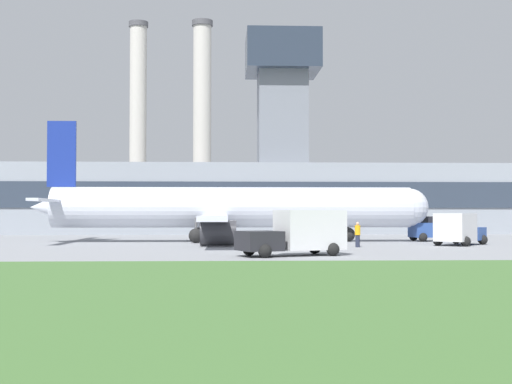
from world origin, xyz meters
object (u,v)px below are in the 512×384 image
Objects in this scene: airplane at (227,209)px; ground_crew_person at (358,234)px; pushback_tug at (431,230)px; baggage_truck at (459,230)px; fuel_truck at (298,233)px.

ground_crew_person is at bearing -46.59° from airplane.
baggage_truck is (-0.20, -7.24, 0.21)m from pushback_tug.
airplane is 12.55m from ground_crew_person.
baggage_truck is 0.85× the size of fuel_truck.
pushback_tug is 2.05× the size of ground_crew_person.
airplane reaches higher than baggage_truck.
airplane is 17.47m from baggage_truck.
airplane reaches higher than pushback_tug.
airplane reaches higher than ground_crew_person.
fuel_truck is at bearing -118.47° from ground_crew_person.
pushback_tug is 12.30m from ground_crew_person.
ground_crew_person is at bearing -128.92° from pushback_tug.
airplane is 9.12× the size of pushback_tug.
airplane is 18.68× the size of ground_crew_person.
baggage_truck is at bearing 42.34° from fuel_truck.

